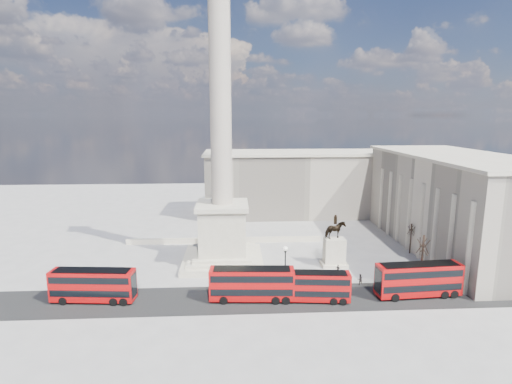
{
  "coord_description": "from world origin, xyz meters",
  "views": [
    {
      "loc": [
        2.16,
        -63.19,
        25.89
      ],
      "look_at": [
        5.65,
        0.05,
        13.69
      ],
      "focal_mm": 28.0,
      "sensor_mm": 36.0,
      "label": 1
    }
  ],
  "objects": [
    {
      "name": "red_bus_d",
      "position": [
        28.67,
        -10.41,
        2.6
      ],
      "size": [
        12.39,
        3.62,
        4.96
      ],
      "rotation": [
        0.0,
        0.0,
        0.07
      ],
      "color": "#B1090A",
      "rests_on": "ground"
    },
    {
      "name": "pedestrian_crossing",
      "position": [
        19.24,
        -1.4,
        0.75
      ],
      "size": [
        0.86,
        0.91,
        1.51
      ],
      "primitive_type": "imported",
      "rotation": [
        0.0,
        0.0,
        2.3
      ],
      "color": "black",
      "rests_on": "ground"
    },
    {
      "name": "equestrian_statue",
      "position": [
        19.44,
        2.24,
        3.22
      ],
      "size": [
        4.45,
        3.34,
        9.16
      ],
      "color": "beige",
      "rests_on": "ground"
    },
    {
      "name": "red_bus_b",
      "position": [
        4.57,
        -10.42,
        2.52
      ],
      "size": [
        12.01,
        3.44,
        4.81
      ],
      "rotation": [
        0.0,
        0.0,
        -0.06
      ],
      "color": "#B1090A",
      "rests_on": "ground"
    },
    {
      "name": "ground",
      "position": [
        0.0,
        0.0,
        0.0
      ],
      "size": [
        180.0,
        180.0,
        0.0
      ],
      "primitive_type": "plane",
      "color": "#A4A19B",
      "rests_on": "ground"
    },
    {
      "name": "red_bus_a",
      "position": [
        -17.73,
        -9.53,
        2.47
      ],
      "size": [
        11.81,
        3.65,
        4.71
      ],
      "rotation": [
        0.0,
        0.0,
        -0.09
      ],
      "color": "#B1090A",
      "rests_on": "ground"
    },
    {
      "name": "bare_tree_far",
      "position": [
        37.15,
        10.04,
        6.13
      ],
      "size": [
        1.91,
        1.91,
        7.78
      ],
      "rotation": [
        0.0,
        0.0,
        -0.19
      ],
      "color": "#332319",
      "rests_on": "ground"
    },
    {
      "name": "pedestrian_standing",
      "position": [
        21.48,
        -6.0,
        0.88
      ],
      "size": [
        0.93,
        0.76,
        1.76
      ],
      "primitive_type": "imported",
      "rotation": [
        0.0,
        0.0,
        3.27
      ],
      "color": "black",
      "rests_on": "ground"
    },
    {
      "name": "balustrade_wall",
      "position": [
        0.0,
        16.0,
        0.55
      ],
      "size": [
        40.0,
        0.6,
        1.1
      ],
      "primitive_type": "cube",
      "color": "beige",
      "rests_on": "ground"
    },
    {
      "name": "building_east",
      "position": [
        45.0,
        10.0,
        9.32
      ],
      "size": [
        19.0,
        46.0,
        18.6
      ],
      "color": "beige",
      "rests_on": "ground"
    },
    {
      "name": "nelsons_column",
      "position": [
        0.0,
        5.0,
        12.92
      ],
      "size": [
        14.0,
        14.0,
        49.85
      ],
      "color": "beige",
      "rests_on": "ground"
    },
    {
      "name": "bare_tree_mid",
      "position": [
        35.46,
        7.62,
        4.83
      ],
      "size": [
        1.62,
        1.62,
        6.13
      ],
      "rotation": [
        0.0,
        0.0,
        -0.03
      ],
      "color": "#332319",
      "rests_on": "ground"
    },
    {
      "name": "red_bus_c",
      "position": [
        12.97,
        -11.09,
        2.26
      ],
      "size": [
        10.82,
        3.46,
        4.31
      ],
      "rotation": [
        0.0,
        0.0,
        -0.1
      ],
      "color": "#B1090A",
      "rests_on": "ground"
    },
    {
      "name": "pedestrian_walking",
      "position": [
        27.12,
        -6.5,
        0.9
      ],
      "size": [
        0.67,
        0.45,
        1.81
      ],
      "primitive_type": "imported",
      "rotation": [
        0.0,
        0.0,
        -0.02
      ],
      "color": "black",
      "rests_on": "ground"
    },
    {
      "name": "bare_tree_near",
      "position": [
        30.69,
        -6.86,
        6.71
      ],
      "size": [
        1.95,
        1.95,
        8.52
      ],
      "rotation": [
        0.0,
        0.0,
        0.15
      ],
      "color": "#332319",
      "rests_on": "ground"
    },
    {
      "name": "asphalt_road",
      "position": [
        5.0,
        -10.0,
        0.0
      ],
      "size": [
        120.0,
        9.0,
        0.01
      ],
      "primitive_type": "cube",
      "color": "#252525",
      "rests_on": "ground"
    },
    {
      "name": "victorian_lamp",
      "position": [
        9.43,
        -8.56,
        4.3
      ],
      "size": [
        0.63,
        0.63,
        7.31
      ],
      "rotation": [
        0.0,
        0.0,
        0.13
      ],
      "color": "black",
      "rests_on": "ground"
    },
    {
      "name": "building_northeast",
      "position": [
        20.0,
        40.0,
        8.32
      ],
      "size": [
        51.0,
        17.0,
        16.6
      ],
      "color": "beige",
      "rests_on": "ground"
    }
  ]
}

